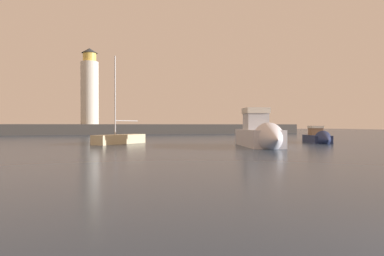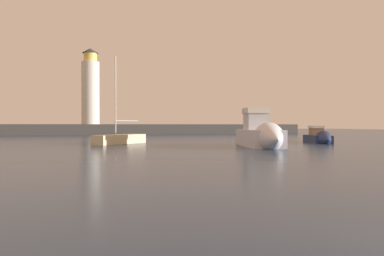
# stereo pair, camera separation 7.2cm
# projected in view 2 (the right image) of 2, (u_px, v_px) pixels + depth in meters

# --- Properties ---
(ground_plane) EXTENTS (220.00, 220.00, 0.00)m
(ground_plane) POSITION_uv_depth(u_px,v_px,m) (150.00, 143.00, 36.41)
(ground_plane) COLOR #2D3D51
(breakwater) EXTENTS (76.29, 6.67, 2.03)m
(breakwater) POSITION_uv_depth(u_px,v_px,m) (124.00, 129.00, 69.05)
(breakwater) COLOR #423F3D
(breakwater) RESTS_ON ground_plane
(lighthouse) EXTENTS (3.44, 3.44, 15.04)m
(lighthouse) POSITION_uv_depth(u_px,v_px,m) (90.00, 88.00, 67.16)
(lighthouse) COLOR silver
(lighthouse) RESTS_ON breakwater
(motorboat_1) EXTENTS (4.53, 9.55, 3.91)m
(motorboat_1) POSITION_uv_depth(u_px,v_px,m) (262.00, 135.00, 28.90)
(motorboat_1) COLOR silver
(motorboat_1) RESTS_ON ground_plane
(motorboat_3) EXTENTS (3.66, 6.24, 2.24)m
(motorboat_3) POSITION_uv_depth(u_px,v_px,m) (320.00, 138.00, 35.37)
(motorboat_3) COLOR #1E284C
(motorboat_3) RESTS_ON ground_plane
(sailboat_moored) EXTENTS (5.63, 5.43, 8.69)m
(sailboat_moored) POSITION_uv_depth(u_px,v_px,m) (120.00, 139.00, 34.04)
(sailboat_moored) COLOR beige
(sailboat_moored) RESTS_ON ground_plane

